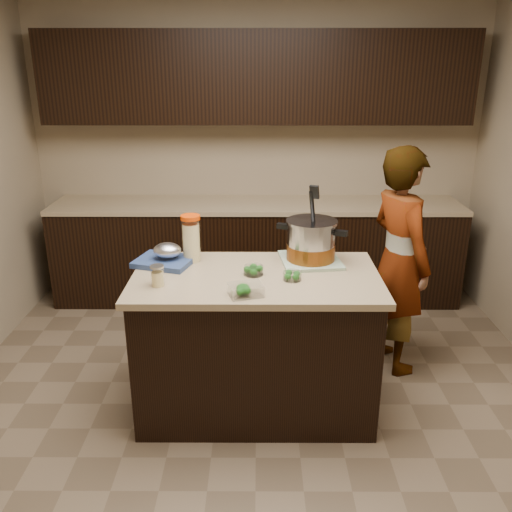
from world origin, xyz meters
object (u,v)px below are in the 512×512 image
(stock_pot, at_px, (311,243))
(lemonade_pitcher, at_px, (191,240))
(person, at_px, (399,261))
(island, at_px, (256,342))

(stock_pot, height_order, lemonade_pitcher, stock_pot)
(stock_pot, height_order, person, person)
(island, height_order, stock_pot, stock_pot)
(stock_pot, relative_size, lemonade_pitcher, 1.55)
(island, bearing_deg, stock_pot, 33.43)
(island, relative_size, person, 0.92)
(lemonade_pitcher, height_order, person, person)
(island, xyz_separation_m, stock_pot, (0.34, 0.22, 0.57))
(island, distance_m, lemonade_pitcher, 0.75)
(stock_pot, bearing_deg, lemonade_pitcher, -158.65)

